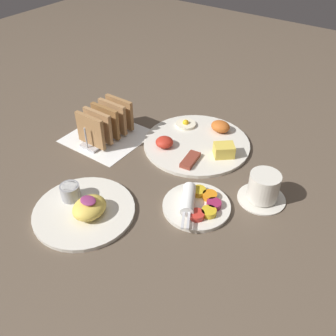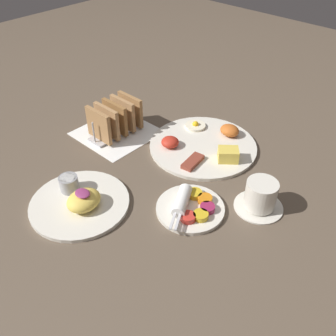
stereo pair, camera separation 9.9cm
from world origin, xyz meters
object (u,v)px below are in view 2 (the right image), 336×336
object	(u,v)px
plate_breakfast	(204,145)
toast_rack	(115,119)
plate_condiments	(190,207)
plate_foreground	(80,200)
coffee_cup	(260,196)

from	to	relation	value
plate_breakfast	toast_rack	world-z (taller)	toast_rack
toast_rack	plate_condiments	bearing A→B (deg)	-15.00
plate_condiments	toast_rack	distance (m)	0.41
plate_foreground	toast_rack	size ratio (longest dim) A/B	1.36
plate_breakfast	toast_rack	size ratio (longest dim) A/B	1.76
toast_rack	coffee_cup	size ratio (longest dim) A/B	1.50
plate_condiments	plate_foreground	xyz separation A→B (m)	(-0.21, -0.17, 0.00)
plate_breakfast	toast_rack	xyz separation A→B (m)	(-0.25, -0.13, 0.04)
plate_foreground	toast_rack	bearing A→B (deg)	123.12
plate_breakfast	coffee_cup	world-z (taller)	coffee_cup
plate_foreground	coffee_cup	size ratio (longest dim) A/B	2.04
plate_breakfast	coffee_cup	bearing A→B (deg)	-23.05
plate_condiments	plate_foreground	distance (m)	0.27
plate_foreground	plate_breakfast	bearing A→B (deg)	79.81
plate_foreground	coffee_cup	bearing A→B (deg)	41.62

